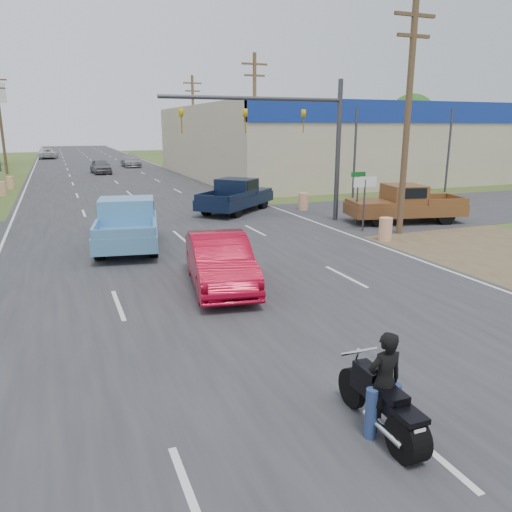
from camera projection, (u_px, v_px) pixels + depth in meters
name	position (u px, v px, depth m)	size (l,w,h in m)	color
ground	(419.00, 443.00, 7.73)	(200.00, 200.00, 0.00)	#3D5421
main_road	(116.00, 182.00, 43.69)	(15.00, 180.00, 0.02)	#2D2D30
cross_road	(170.00, 228.00, 23.91)	(120.00, 10.00, 0.02)	#2D2D30
dirt_verge	(474.00, 245.00, 20.65)	(8.00, 18.00, 0.01)	brown
big_box_store	(417.00, 140.00, 54.25)	(50.00, 28.10, 6.60)	#B7A88C
utility_pole_1	(408.00, 113.00, 21.48)	(2.00, 0.28, 10.00)	#4C3823
utility_pole_2	(255.00, 119.00, 37.66)	(2.00, 0.28, 10.00)	#4C3823
utility_pole_3	(193.00, 121.00, 53.84)	(2.00, 0.28, 10.00)	#4C3823
utility_pole_6	(1.00, 121.00, 49.74)	(2.00, 0.28, 10.00)	#4C3823
tree_3	(412.00, 118.00, 88.79)	(8.40, 8.40, 10.40)	#422D19
tree_5	(233.00, 121.00, 102.40)	(7.98, 7.98, 9.88)	#422D19
barrel_0	(385.00, 229.00, 21.25)	(0.56, 0.56, 1.00)	orange
barrel_1	(303.00, 202.00, 29.04)	(0.56, 0.56, 1.00)	orange
barrel_2	(2.00, 189.00, 35.13)	(0.56, 0.56, 1.00)	orange
barrel_3	(11.00, 183.00, 38.83)	(0.56, 0.56, 1.00)	orange
lane_sign	(365.00, 191.00, 22.77)	(1.20, 0.08, 2.52)	#3F3F44
street_name_sign	(357.00, 193.00, 24.41)	(0.80, 0.08, 2.61)	#3F3F44
signal_mast	(291.00, 125.00, 23.89)	(9.12, 0.40, 7.00)	#3F3F44
red_convertible	(220.00, 262.00, 15.02)	(1.69, 4.85, 1.60)	#A70720
motorcycle	(385.00, 408.00, 7.74)	(0.69, 2.25, 1.14)	black
rider	(384.00, 388.00, 7.72)	(0.60, 0.40, 1.66)	black
blue_pickup	(128.00, 222.00, 20.10)	(3.29, 6.28, 1.98)	black
navy_pickup	(237.00, 195.00, 28.45)	(5.65, 5.48, 1.89)	black
brown_pickup	(403.00, 204.00, 25.21)	(6.13, 3.40, 1.92)	black
distant_car_grey	(101.00, 166.00, 51.42)	(1.75, 4.35, 1.48)	slate
distant_car_silver	(131.00, 161.00, 60.00)	(2.02, 4.96, 1.44)	#99989C
distant_car_white	(48.00, 154.00, 75.33)	(2.45, 5.31, 1.48)	silver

